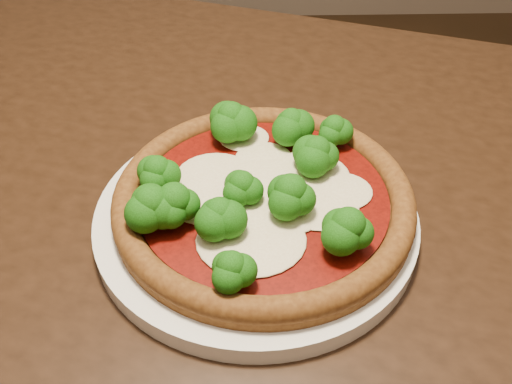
{
  "coord_description": "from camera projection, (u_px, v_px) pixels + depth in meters",
  "views": [
    {
      "loc": [
        -0.03,
        -0.43,
        1.12
      ],
      "look_at": [
        -0.02,
        -0.06,
        0.79
      ],
      "focal_mm": 40.0,
      "sensor_mm": 36.0,
      "label": 1
    }
  ],
  "objects": [
    {
      "name": "dining_table",
      "position": [
        223.0,
        286.0,
        0.59
      ],
      "size": [
        1.45,
        1.25,
        0.75
      ],
      "rotation": [
        0.0,
        0.0,
        -0.34
      ],
      "color": "black",
      "rests_on": "floor"
    },
    {
      "name": "plate",
      "position": [
        256.0,
        217.0,
        0.52
      ],
      "size": [
        0.29,
        0.29,
        0.02
      ],
      "primitive_type": "cylinder",
      "color": "white",
      "rests_on": "dining_table"
    },
    {
      "name": "pizza",
      "position": [
        260.0,
        194.0,
        0.5
      ],
      "size": [
        0.27,
        0.27,
        0.06
      ],
      "rotation": [
        0.0,
        0.0,
        0.13
      ],
      "color": "brown",
      "rests_on": "plate"
    }
  ]
}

